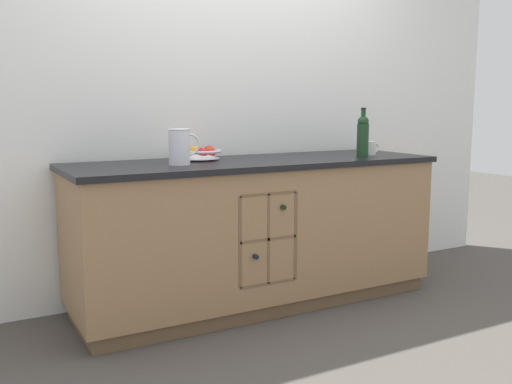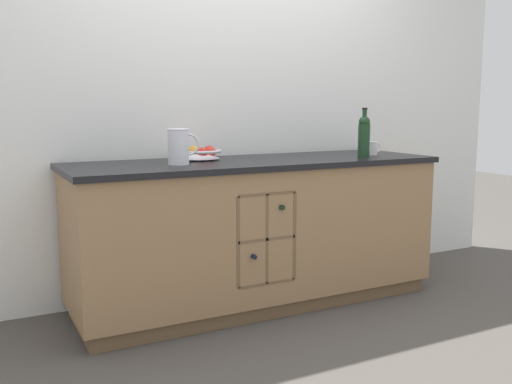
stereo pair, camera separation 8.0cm
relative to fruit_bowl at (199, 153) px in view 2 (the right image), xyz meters
The scene contains 7 objects.
ground_plane 1.00m from the fruit_bowl, 27.27° to the right, with size 14.00×14.00×0.00m, color #4C4742.
back_wall 0.52m from the fruit_bowl, 39.34° to the left, with size 4.63×0.06×2.55m, color white.
kitchen_island 0.59m from the fruit_bowl, 27.55° to the right, with size 2.27×0.73×0.89m.
fruit_bowl is the anchor object (origin of this frame).
white_pitcher 0.30m from the fruit_bowl, 133.73° to the right, with size 0.18×0.12×0.20m.
ceramic_mug 1.17m from the fruit_bowl, 10.13° to the right, with size 0.12×0.08×0.09m.
standing_wine_bottle 1.05m from the fruit_bowl, 16.70° to the right, with size 0.08×0.08×0.31m.
Camera 2 is at (-1.58, -3.05, 1.22)m, focal length 40.00 mm.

